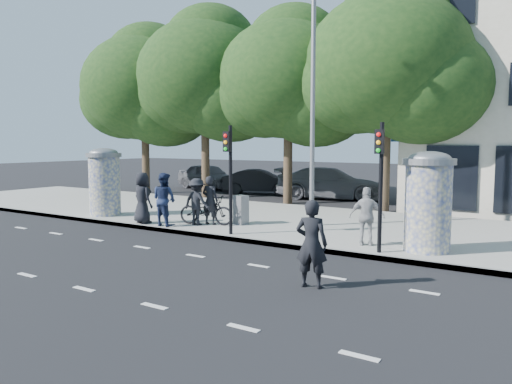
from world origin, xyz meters
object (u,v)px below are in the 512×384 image
Objects in this scene: bicycle at (206,210)px; cabinet_left at (241,210)px; man_road at (312,244)px; ped_b at (210,200)px; ped_e at (367,216)px; ped_a at (142,198)px; car_left at (208,176)px; ad_column_left at (104,180)px; car_mid at (260,182)px; ad_column_right at (428,199)px; ped_d at (197,202)px; street_lamp at (312,90)px; traffic_pole_far at (380,174)px; traffic_pole_near at (229,168)px; car_right at (331,183)px; ped_c at (164,199)px; cabinet_right at (417,232)px.

cabinet_left is (0.93, 0.79, -0.01)m from bicycle.
man_road is at bearing -142.56° from bicycle.
ped_b reaches higher than ped_e.
ped_a reaches higher than car_left.
car_left is (-7.16, 12.84, -0.25)m from ped_a.
ad_column_left is 0.61× the size of car_mid.
ad_column_right is 1.55× the size of ped_b.
car_mid is at bearing 137.02° from cabinet_left.
man_road reaches higher than ped_d.
ad_column_right is 20.67m from car_left.
traffic_pole_far is at bearing -39.88° from street_lamp.
ped_a is at bearing 22.55° from ped_d.
traffic_pole_near reaches higher than ped_a.
car_mid is at bearing -65.60° from man_road.
ped_d is 15.04m from car_left.
traffic_pole_far is 2.08× the size of ped_d.
car_right is (-6.44, 15.18, -0.09)m from man_road.
ad_column_right is 5.81m from street_lamp.
ped_c is 0.94× the size of bicycle.
ped_e is 1.62× the size of cabinet_left.
ad_column_right is 16.71m from car_mid.
ad_column_right is 1.62× the size of ped_d.
man_road is at bearing -63.30° from street_lamp.
bicycle is (-0.10, -0.10, -0.34)m from ped_b.
traffic_pole_near is at bearing 180.00° from traffic_pole_far.
ped_a is 2.45m from ped_b.
cabinet_right is (4.20, -2.17, -4.12)m from street_lamp.
ped_b is at bearing 178.11° from ad_column_right.
cabinet_left is at bearing 171.99° from ad_column_right.
ped_c is at bearing 174.61° from car_mid.
ped_b is at bearing -178.48° from car_mid.
cabinet_right is (6.44, -1.17, 0.02)m from cabinet_left.
cabinet_right is 0.24× the size of car_mid.
traffic_pole_near is at bearing -171.11° from ad_column_right.
man_road is at bearing -19.90° from ad_column_left.
man_road is (3.09, -6.15, -3.86)m from street_lamp.
bicycle is at bearing -139.07° from ped_d.
ped_c is at bearing 178.04° from traffic_pole_near.
ped_d is 6.22m from ped_e.
ad_column_left reaches higher than car_mid.
man_road is 7.64m from bicycle.
ad_column_left is at bearing 1.20° from ped_d.
ped_e is at bearing -161.99° from ped_a.
ped_e is 5.18m from cabinet_left.
car_right is at bearing -115.53° from car_mid.
traffic_pole_far is 7.75m from ped_c.
traffic_pole_far reaches higher than ped_c.
ped_c is 7.09m from ped_e.
ped_b is 12.00m from car_mid.
ad_column_right is at bearing 42.21° from traffic_pole_far.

